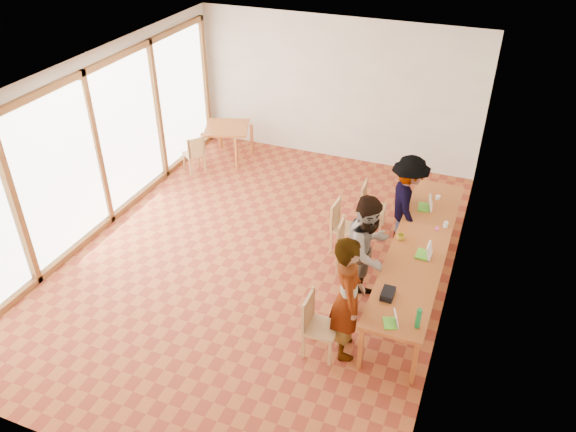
% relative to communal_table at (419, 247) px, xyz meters
% --- Properties ---
extents(ground, '(8.00, 8.00, 0.00)m').
position_rel_communal_table_xyz_m(ground, '(-2.50, -0.24, -0.70)').
color(ground, '#9E4D26').
rests_on(ground, ground).
extents(wall_back, '(6.00, 0.10, 3.00)m').
position_rel_communal_table_xyz_m(wall_back, '(-2.50, 3.76, 0.80)').
color(wall_back, beige).
rests_on(wall_back, ground).
extents(wall_front, '(6.00, 0.10, 3.00)m').
position_rel_communal_table_xyz_m(wall_front, '(-2.50, -4.24, 0.80)').
color(wall_front, beige).
rests_on(wall_front, ground).
extents(wall_right, '(0.10, 8.00, 3.00)m').
position_rel_communal_table_xyz_m(wall_right, '(0.50, -0.24, 0.80)').
color(wall_right, beige).
rests_on(wall_right, ground).
extents(window_wall, '(0.10, 8.00, 3.00)m').
position_rel_communal_table_xyz_m(window_wall, '(-5.46, -0.24, 0.80)').
color(window_wall, white).
rests_on(window_wall, ground).
extents(ceiling, '(6.00, 8.00, 0.04)m').
position_rel_communal_table_xyz_m(ceiling, '(-2.50, -0.24, 2.32)').
color(ceiling, white).
rests_on(ceiling, wall_back).
extents(communal_table, '(0.80, 4.00, 0.75)m').
position_rel_communal_table_xyz_m(communal_table, '(0.00, 0.00, 0.00)').
color(communal_table, '#B15C27').
rests_on(communal_table, ground).
extents(side_table, '(0.90, 0.90, 0.75)m').
position_rel_communal_table_xyz_m(side_table, '(-4.59, 2.78, -0.03)').
color(side_table, '#B15C27').
rests_on(side_table, ground).
extents(chair_near, '(0.43, 0.43, 0.48)m').
position_rel_communal_table_xyz_m(chair_near, '(-0.99, -1.86, -0.15)').
color(chair_near, tan).
rests_on(chair_near, ground).
extents(chair_mid, '(0.45, 0.45, 0.48)m').
position_rel_communal_table_xyz_m(chair_mid, '(-1.11, -0.05, -0.15)').
color(chair_mid, tan).
rests_on(chair_mid, ground).
extents(chair_far, '(0.42, 0.42, 0.47)m').
position_rel_communal_table_xyz_m(chair_far, '(-1.37, 0.50, -0.16)').
color(chair_far, tan).
rests_on(chair_far, ground).
extents(chair_empty, '(0.43, 0.43, 0.47)m').
position_rel_communal_table_xyz_m(chair_empty, '(-1.09, 1.26, -0.16)').
color(chair_empty, tan).
rests_on(chair_empty, ground).
extents(chair_spare, '(0.52, 0.52, 0.43)m').
position_rel_communal_table_xyz_m(chair_spare, '(-4.93, 1.98, -0.21)').
color(chair_spare, tan).
rests_on(chair_spare, ground).
extents(person_near, '(0.64, 0.77, 1.81)m').
position_rel_communal_table_xyz_m(person_near, '(-0.62, -1.70, 0.20)').
color(person_near, gray).
rests_on(person_near, ground).
extents(person_mid, '(0.93, 1.04, 1.77)m').
position_rel_communal_table_xyz_m(person_mid, '(-0.64, -0.62, 0.18)').
color(person_mid, gray).
rests_on(person_mid, ground).
extents(person_far, '(0.97, 1.22, 1.65)m').
position_rel_communal_table_xyz_m(person_far, '(-0.40, 0.99, 0.12)').
color(person_far, gray).
rests_on(person_far, ground).
extents(laptop_near, '(0.24, 0.26, 0.18)m').
position_rel_communal_table_xyz_m(laptop_near, '(-0.01, -1.79, 0.10)').
color(laptop_near, '#5ED22F').
rests_on(laptop_near, communal_table).
extents(laptop_mid, '(0.23, 0.26, 0.21)m').
position_rel_communal_table_xyz_m(laptop_mid, '(0.12, -0.24, 0.11)').
color(laptop_mid, '#5ED22F').
rests_on(laptop_mid, communal_table).
extents(laptop_far, '(0.25, 0.29, 0.22)m').
position_rel_communal_table_xyz_m(laptop_far, '(-0.08, 1.06, 0.11)').
color(laptop_far, '#5ED22F').
rests_on(laptop_far, communal_table).
extents(yellow_mug, '(0.15, 0.15, 0.10)m').
position_rel_communal_table_xyz_m(yellow_mug, '(-0.29, 0.03, 0.09)').
color(yellow_mug, gold).
rests_on(yellow_mug, communal_table).
extents(green_bottle, '(0.07, 0.07, 0.28)m').
position_rel_communal_table_xyz_m(green_bottle, '(0.28, -1.73, 0.19)').
color(green_bottle, '#167C3B').
rests_on(green_bottle, communal_table).
extents(clear_glass, '(0.07, 0.07, 0.09)m').
position_rel_communal_table_xyz_m(clear_glass, '(0.28, 0.62, 0.09)').
color(clear_glass, silver).
rests_on(clear_glass, communal_table).
extents(condiment_cup, '(0.08, 0.08, 0.06)m').
position_rel_communal_table_xyz_m(condiment_cup, '(0.04, 1.43, 0.08)').
color(condiment_cup, white).
rests_on(condiment_cup, communal_table).
extents(pink_phone, '(0.05, 0.10, 0.01)m').
position_rel_communal_table_xyz_m(pink_phone, '(0.17, 0.51, 0.05)').
color(pink_phone, '#D13D90').
rests_on(pink_phone, communal_table).
extents(black_pouch, '(0.16, 0.26, 0.09)m').
position_rel_communal_table_xyz_m(black_pouch, '(-0.18, -1.31, 0.09)').
color(black_pouch, black).
rests_on(black_pouch, communal_table).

